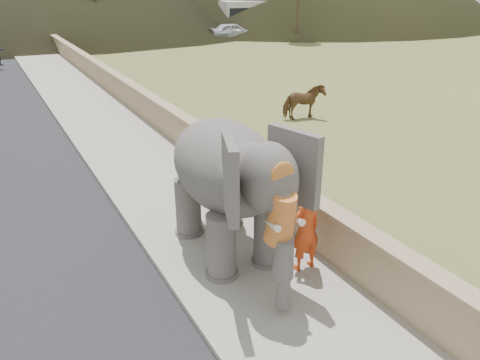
{
  "coord_description": "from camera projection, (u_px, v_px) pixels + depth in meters",
  "views": [
    {
      "loc": [
        -3.77,
        -5.64,
        5.3
      ],
      "look_at": [
        0.2,
        1.56,
        1.7
      ],
      "focal_mm": 35.0,
      "sensor_mm": 36.0,
      "label": 1
    }
  ],
  "objects": [
    {
      "name": "ground",
      "position": [
        273.0,
        300.0,
        8.32
      ],
      "size": [
        160.0,
        160.0,
        0.0
      ],
      "primitive_type": "plane",
      "color": "olive",
      "rests_on": "ground"
    },
    {
      "name": "walkway",
      "position": [
        118.0,
        139.0,
        16.32
      ],
      "size": [
        3.0,
        120.0,
        0.15
      ],
      "primitive_type": "cube",
      "color": "#9E9687",
      "rests_on": "ground"
    },
    {
      "name": "parapet",
      "position": [
        162.0,
        119.0,
        16.85
      ],
      "size": [
        0.3,
        120.0,
        1.1
      ],
      "primitive_type": "cube",
      "color": "tan",
      "rests_on": "ground"
    },
    {
      "name": "cow",
      "position": [
        304.0,
        102.0,
        18.6
      ],
      "size": [
        1.73,
        0.98,
        1.39
      ],
      "primitive_type": "imported",
      "rotation": [
        0.0,
        0.0,
        1.43
      ],
      "color": "brown",
      "rests_on": "ground"
    },
    {
      "name": "distant_car",
      "position": [
        233.0,
        31.0,
        42.32
      ],
      "size": [
        4.44,
        2.36,
        1.44
      ],
      "primitive_type": "imported",
      "rotation": [
        0.0,
        0.0,
        1.41
      ],
      "color": "silver",
      "rests_on": "ground"
    },
    {
      "name": "bus_white",
      "position": [
        275.0,
        17.0,
        46.71
      ],
      "size": [
        11.23,
        3.86,
        3.1
      ],
      "primitive_type": "cube",
      "rotation": [
        0.0,
        0.0,
        1.45
      ],
      "color": "silver",
      "rests_on": "ground"
    },
    {
      "name": "bus_orange",
      "position": [
        363.0,
        15.0,
        49.32
      ],
      "size": [
        11.13,
        3.18,
        3.1
      ],
      "primitive_type": "cube",
      "rotation": [
        0.0,
        0.0,
        1.51
      ],
      "color": "gold",
      "rests_on": "ground"
    },
    {
      "name": "elephant_and_man",
      "position": [
        227.0,
        185.0,
        9.13
      ],
      "size": [
        2.33,
        3.99,
        2.82
      ],
      "color": "#645E5A",
      "rests_on": "ground"
    }
  ]
}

